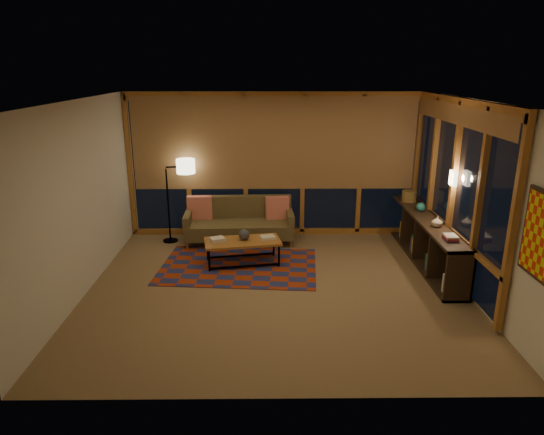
{
  "coord_description": "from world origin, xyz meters",
  "views": [
    {
      "loc": [
        -0.13,
        -6.52,
        3.13
      ],
      "look_at": [
        -0.06,
        0.2,
        1.03
      ],
      "focal_mm": 32.0,
      "sensor_mm": 36.0,
      "label": 1
    }
  ],
  "objects_px": {
    "bookshelf": "(425,240)",
    "sofa": "(239,222)",
    "floor_lamp": "(168,201)",
    "coffee_table": "(243,252)"
  },
  "relations": [
    {
      "from": "bookshelf",
      "to": "sofa",
      "type": "bearing_deg",
      "value": 163.01
    },
    {
      "from": "floor_lamp",
      "to": "sofa",
      "type": "bearing_deg",
      "value": -19.23
    },
    {
      "from": "bookshelf",
      "to": "coffee_table",
      "type": "bearing_deg",
      "value": -178.59
    },
    {
      "from": "floor_lamp",
      "to": "bookshelf",
      "type": "distance_m",
      "value": 4.57
    },
    {
      "from": "sofa",
      "to": "bookshelf",
      "type": "bearing_deg",
      "value": -19.37
    },
    {
      "from": "coffee_table",
      "to": "sofa",
      "type": "bearing_deg",
      "value": 86.34
    },
    {
      "from": "coffee_table",
      "to": "bookshelf",
      "type": "distance_m",
      "value": 3.03
    },
    {
      "from": "sofa",
      "to": "coffee_table",
      "type": "bearing_deg",
      "value": -86.33
    },
    {
      "from": "sofa",
      "to": "coffee_table",
      "type": "xyz_separation_m",
      "value": [
        0.11,
        -1.03,
        -0.2
      ]
    },
    {
      "from": "sofa",
      "to": "bookshelf",
      "type": "distance_m",
      "value": 3.28
    }
  ]
}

